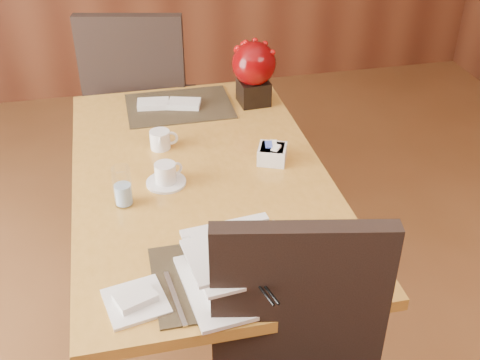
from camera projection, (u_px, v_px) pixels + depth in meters
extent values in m
cube|color=#C18A35|center=(201.00, 178.00, 2.17)|extent=(0.90, 1.50, 0.04)
cylinder|color=#C18A35|center=(99.00, 176.00, 2.87)|extent=(0.07, 0.07, 0.71)
cylinder|color=#C18A35|center=(257.00, 158.00, 3.01)|extent=(0.07, 0.07, 0.71)
cube|color=black|center=(232.00, 275.00, 1.71)|extent=(0.45, 0.33, 0.01)
cube|color=black|center=(179.00, 106.00, 2.61)|extent=(0.45, 0.33, 0.01)
cube|color=white|center=(239.00, 283.00, 1.68)|extent=(0.34, 0.34, 0.01)
cube|color=white|center=(239.00, 267.00, 1.65)|extent=(0.24, 0.24, 0.10)
cylinder|color=tan|center=(239.00, 266.00, 1.65)|extent=(0.20, 0.20, 0.08)
cylinder|color=white|center=(166.00, 182.00, 2.10)|extent=(0.14, 0.14, 0.01)
cylinder|color=white|center=(165.00, 173.00, 2.08)|extent=(0.10, 0.10, 0.07)
cylinder|color=black|center=(165.00, 165.00, 2.07)|extent=(0.07, 0.07, 0.01)
cylinder|color=silver|center=(122.00, 186.00, 1.96)|extent=(0.07, 0.07, 0.14)
cube|color=white|center=(272.00, 154.00, 2.22)|extent=(0.13, 0.13, 0.06)
cube|color=black|center=(254.00, 92.00, 2.61)|extent=(0.13, 0.13, 0.10)
sphere|color=#700406|center=(254.00, 63.00, 2.54)|extent=(0.19, 0.19, 0.19)
cube|color=white|center=(136.00, 302.00, 1.62)|extent=(0.19, 0.19, 0.01)
cube|color=black|center=(300.00, 306.00, 1.57)|extent=(0.46, 0.14, 0.53)
cube|color=black|center=(145.00, 110.00, 3.12)|extent=(0.60, 0.60, 0.07)
cube|color=black|center=(133.00, 73.00, 2.77)|extent=(0.48, 0.16, 0.55)
cylinder|color=black|center=(190.00, 136.00, 3.45)|extent=(0.04, 0.04, 0.47)
cylinder|color=black|center=(184.00, 175.00, 3.10)|extent=(0.04, 0.04, 0.47)
cylinder|color=black|center=(118.00, 136.00, 3.45)|extent=(0.04, 0.04, 0.47)
cylinder|color=black|center=(104.00, 175.00, 3.10)|extent=(0.04, 0.04, 0.47)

